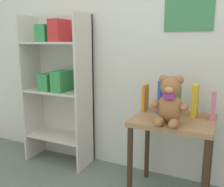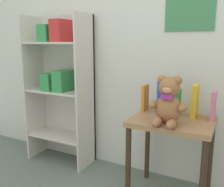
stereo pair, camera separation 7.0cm
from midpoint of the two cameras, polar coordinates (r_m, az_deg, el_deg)
wall_back at (r=2.15m, az=7.93°, el=14.10°), size 4.80×0.07×2.50m
bookshelf_side at (r=2.43m, az=-12.82°, el=2.77°), size 0.62×0.30×1.40m
display_table at (r=1.86m, az=12.69°, el=-8.67°), size 0.56×0.47×0.63m
teddy_bear at (r=1.66m, az=11.92°, el=-1.90°), size 0.25×0.22×0.32m
book_standing_orange at (r=1.97m, az=6.61°, el=-0.91°), size 0.02×0.11×0.21m
book_standing_blue at (r=1.92m, az=10.04°, el=-0.66°), size 0.02×0.11×0.25m
book_standing_green at (r=1.91m, az=13.75°, el=-1.80°), size 0.03×0.11×0.19m
book_standing_yellow at (r=1.88m, az=17.43°, el=-1.53°), size 0.04×0.12×0.24m
book_standing_pink at (r=1.86m, az=21.17°, el=-2.47°), size 0.03×0.10×0.20m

